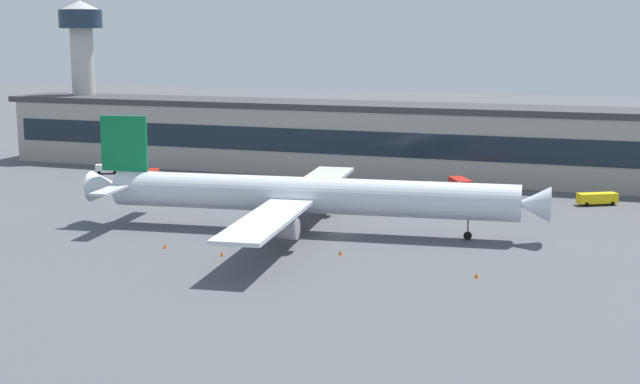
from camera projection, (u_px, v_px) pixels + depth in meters
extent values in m
plane|color=#4C4F54|center=(341.00, 234.00, 122.01)|extent=(600.00, 600.00, 0.00)
cube|color=#9E9993|center=(426.00, 145.00, 168.92)|extent=(177.33, 14.32, 12.81)
cube|color=#38383D|center=(427.00, 108.00, 167.69)|extent=(180.87, 14.60, 1.20)
cube|color=#192333|center=(417.00, 146.00, 162.13)|extent=(173.78, 0.16, 4.61)
cylinder|color=silver|center=(310.00, 195.00, 122.62)|extent=(57.33, 11.99, 4.99)
cone|color=silver|center=(533.00, 204.00, 116.17)|extent=(5.04, 5.25, 4.74)
cone|color=silver|center=(108.00, 187.00, 129.13)|extent=(6.00, 5.13, 4.49)
cube|color=#0C723F|center=(124.00, 143.00, 127.39)|extent=(6.99, 1.36, 7.98)
cube|color=silver|center=(144.00, 177.00, 133.57)|extent=(3.49, 9.20, 0.30)
cube|color=silver|center=(112.00, 189.00, 123.03)|extent=(3.49, 9.20, 0.30)
cube|color=silver|center=(320.00, 181.00, 137.89)|extent=(9.12, 26.26, 0.50)
cube|color=silver|center=(266.00, 220.00, 108.39)|extent=(9.12, 26.26, 0.50)
cylinder|color=#99999E|center=(321.00, 196.00, 134.28)|extent=(4.42, 3.23, 2.74)
cylinder|color=#99999E|center=(282.00, 228.00, 112.19)|extent=(4.42, 3.23, 2.74)
cylinder|color=black|center=(468.00, 236.00, 118.79)|extent=(1.15, 0.63, 1.10)
cylinder|color=slate|center=(468.00, 224.00, 118.50)|extent=(0.24, 0.24, 2.74)
cylinder|color=black|center=(294.00, 224.00, 126.22)|extent=(1.15, 0.63, 1.10)
cylinder|color=slate|center=(294.00, 213.00, 125.93)|extent=(0.24, 0.24, 2.74)
cylinder|color=black|center=(286.00, 231.00, 121.90)|extent=(1.15, 0.63, 1.10)
cylinder|color=slate|center=(286.00, 219.00, 121.61)|extent=(0.24, 0.24, 2.74)
cylinder|color=#B7B7B2|center=(84.00, 93.00, 196.10)|extent=(4.95, 4.95, 28.46)
cylinder|color=#1E2D42|center=(80.00, 19.00, 193.24)|extent=(9.40, 9.40, 4.00)
cone|color=#A5A5A5|center=(80.00, 5.00, 192.71)|extent=(8.46, 8.46, 2.00)
cube|color=red|center=(460.00, 188.00, 147.24)|extent=(4.96, 6.42, 3.20)
cube|color=black|center=(463.00, 186.00, 145.52)|extent=(2.94, 2.90, 0.80)
cylinder|color=black|center=(470.00, 200.00, 145.63)|extent=(0.60, 0.76, 0.70)
cylinder|color=black|center=(457.00, 200.00, 145.31)|extent=(0.60, 0.76, 0.70)
cylinder|color=black|center=(462.00, 195.00, 149.72)|extent=(0.60, 0.76, 0.70)
cylinder|color=black|center=(450.00, 196.00, 149.40)|extent=(0.60, 0.76, 0.70)
cube|color=yellow|center=(597.00, 198.00, 142.76)|extent=(6.55, 4.92, 1.60)
cube|color=black|center=(607.00, 196.00, 143.01)|extent=(2.86, 2.71, 0.40)
cylinder|color=black|center=(607.00, 201.00, 144.16)|extent=(0.76, 0.61, 0.70)
cylinder|color=black|center=(612.00, 203.00, 142.42)|extent=(0.76, 0.61, 0.70)
cylinder|color=black|center=(581.00, 202.00, 143.39)|extent=(0.76, 0.61, 0.70)
cylinder|color=black|center=(587.00, 204.00, 141.64)|extent=(0.76, 0.61, 0.70)
cube|color=white|center=(107.00, 168.00, 174.78)|extent=(4.77, 3.78, 1.50)
cube|color=black|center=(101.00, 167.00, 174.54)|extent=(2.19, 2.27, 0.38)
cylinder|color=black|center=(99.00, 173.00, 173.84)|extent=(0.76, 0.60, 0.70)
cylinder|color=black|center=(100.00, 171.00, 175.50)|extent=(0.76, 0.60, 0.70)
cylinder|color=black|center=(115.00, 172.00, 174.32)|extent=(0.76, 0.60, 0.70)
cylinder|color=black|center=(116.00, 171.00, 175.98)|extent=(0.76, 0.60, 0.70)
cube|color=red|center=(154.00, 173.00, 168.21)|extent=(3.50, 4.12, 1.50)
cube|color=black|center=(154.00, 171.00, 169.12)|extent=(2.22, 2.00, 0.38)
cylinder|color=black|center=(149.00, 176.00, 169.42)|extent=(0.60, 0.76, 0.70)
cylinder|color=black|center=(159.00, 176.00, 169.72)|extent=(0.60, 0.76, 0.70)
cylinder|color=black|center=(149.00, 179.00, 166.98)|extent=(0.60, 0.76, 0.70)
cylinder|color=black|center=(159.00, 178.00, 167.27)|extent=(0.60, 0.76, 0.70)
cone|color=#F2590C|center=(165.00, 246.00, 114.05)|extent=(0.50, 0.50, 0.63)
cone|color=#F2590C|center=(222.00, 254.00, 110.05)|extent=(0.46, 0.46, 0.58)
cone|color=#F2590C|center=(477.00, 275.00, 100.20)|extent=(0.50, 0.50, 0.63)
cone|color=#F2590C|center=(340.00, 252.00, 110.71)|extent=(0.53, 0.53, 0.66)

